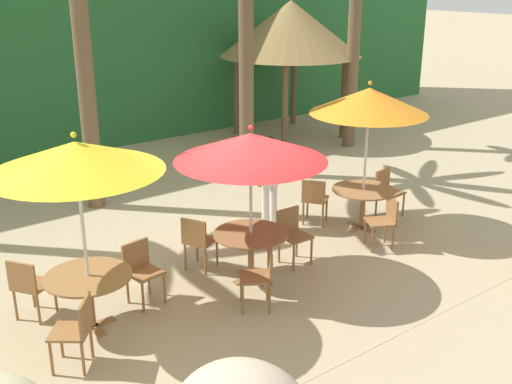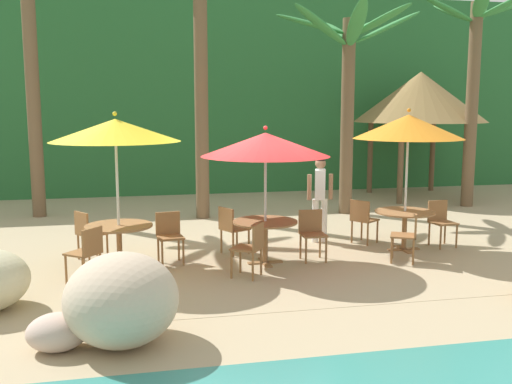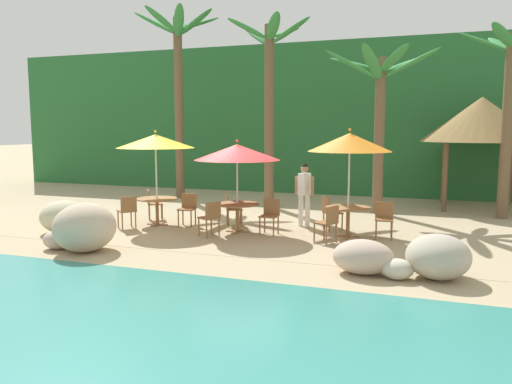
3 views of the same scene
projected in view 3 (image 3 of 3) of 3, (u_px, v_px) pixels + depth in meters
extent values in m
plane|color=tan|center=(240.00, 230.00, 13.09)|extent=(120.00, 120.00, 0.00)
cube|color=tan|center=(240.00, 230.00, 13.09)|extent=(18.00, 5.20, 0.01)
cube|color=#286633|center=(318.00, 119.00, 21.13)|extent=(28.00, 2.40, 6.00)
ellipsoid|color=#C6AA95|center=(363.00, 257.00, 9.16)|extent=(1.10, 0.90, 0.62)
ellipsoid|color=beige|center=(64.00, 217.00, 12.78)|extent=(1.18, 1.19, 0.82)
ellipsoid|color=#CCB397|center=(85.00, 227.00, 10.79)|extent=(1.28, 1.39, 1.05)
ellipsoid|color=#B6A994|center=(438.00, 257.00, 8.85)|extent=(1.11, 1.19, 0.79)
ellipsoid|color=#CAAC9B|center=(58.00, 240.00, 11.04)|extent=(0.67, 0.57, 0.42)
ellipsoid|color=beige|center=(397.00, 269.00, 8.83)|extent=(0.57, 0.51, 0.36)
cylinder|color=silver|center=(156.00, 182.00, 13.67)|extent=(0.04, 0.04, 2.38)
cone|color=yellow|center=(155.00, 141.00, 13.53)|extent=(2.08, 2.08, 0.36)
sphere|color=yellow|center=(155.00, 131.00, 13.50)|extent=(0.07, 0.07, 0.07)
cube|color=olive|center=(158.00, 224.00, 13.82)|extent=(0.60, 0.12, 0.03)
cube|color=olive|center=(158.00, 224.00, 13.82)|extent=(0.12, 0.60, 0.03)
cylinder|color=olive|center=(157.00, 212.00, 13.77)|extent=(0.09, 0.09, 0.71)
cylinder|color=olive|center=(157.00, 199.00, 13.73)|extent=(1.10, 1.10, 0.03)
cylinder|color=olive|center=(191.00, 219.00, 13.41)|extent=(0.04, 0.04, 0.45)
cylinder|color=olive|center=(178.00, 219.00, 13.48)|extent=(0.04, 0.04, 0.45)
cylinder|color=olive|center=(195.00, 217.00, 13.76)|extent=(0.04, 0.04, 0.45)
cylinder|color=olive|center=(183.00, 217.00, 13.83)|extent=(0.04, 0.04, 0.45)
cube|color=olive|center=(187.00, 209.00, 13.59)|extent=(0.47, 0.47, 0.03)
cube|color=olive|center=(189.00, 201.00, 13.76)|extent=(0.42, 0.09, 0.42)
cylinder|color=olive|center=(161.00, 211.00, 14.82)|extent=(0.04, 0.04, 0.45)
cylinder|color=olive|center=(162.00, 213.00, 14.48)|extent=(0.04, 0.04, 0.45)
cylinder|color=olive|center=(149.00, 211.00, 14.74)|extent=(0.04, 0.04, 0.45)
cylinder|color=olive|center=(150.00, 213.00, 14.39)|extent=(0.04, 0.04, 0.45)
cube|color=olive|center=(155.00, 204.00, 14.58)|extent=(0.58, 0.58, 0.03)
cube|color=olive|center=(148.00, 197.00, 14.51)|extent=(0.26, 0.37, 0.42)
cylinder|color=olive|center=(118.00, 219.00, 13.40)|extent=(0.04, 0.04, 0.45)
cylinder|color=olive|center=(131.00, 218.00, 13.59)|extent=(0.04, 0.04, 0.45)
cylinder|color=olive|center=(122.00, 222.00, 13.10)|extent=(0.04, 0.04, 0.45)
cylinder|color=olive|center=(136.00, 220.00, 13.29)|extent=(0.04, 0.04, 0.45)
cube|color=olive|center=(127.00, 211.00, 13.31)|extent=(0.59, 0.59, 0.03)
cube|color=olive|center=(129.00, 205.00, 13.12)|extent=(0.29, 0.35, 0.42)
cylinder|color=silver|center=(237.00, 191.00, 12.72)|extent=(0.04, 0.04, 2.14)
cone|color=red|center=(237.00, 152.00, 12.60)|extent=(2.16, 2.16, 0.39)
sphere|color=red|center=(237.00, 141.00, 12.56)|extent=(0.07, 0.07, 0.07)
cube|color=olive|center=(237.00, 232.00, 12.85)|extent=(0.60, 0.12, 0.03)
cube|color=olive|center=(237.00, 232.00, 12.85)|extent=(0.12, 0.60, 0.03)
cylinder|color=olive|center=(237.00, 218.00, 12.81)|extent=(0.09, 0.09, 0.71)
cylinder|color=olive|center=(237.00, 204.00, 12.76)|extent=(1.10, 1.10, 0.03)
cylinder|color=olive|center=(274.00, 228.00, 12.30)|extent=(0.04, 0.04, 0.45)
cylinder|color=olive|center=(260.00, 227.00, 12.42)|extent=(0.04, 0.04, 0.45)
cylinder|color=olive|center=(278.00, 225.00, 12.63)|extent=(0.04, 0.04, 0.45)
cylinder|color=olive|center=(265.00, 224.00, 12.76)|extent=(0.04, 0.04, 0.45)
cube|color=olive|center=(269.00, 216.00, 12.50)|extent=(0.43, 0.43, 0.03)
cube|color=olive|center=(272.00, 207.00, 12.66)|extent=(0.42, 0.04, 0.42)
cylinder|color=olive|center=(240.00, 216.00, 13.86)|extent=(0.04, 0.04, 0.45)
cylinder|color=olive|center=(242.00, 219.00, 13.51)|extent=(0.04, 0.04, 0.45)
cylinder|color=olive|center=(227.00, 217.00, 13.81)|extent=(0.04, 0.04, 0.45)
cylinder|color=olive|center=(228.00, 219.00, 13.46)|extent=(0.04, 0.04, 0.45)
cube|color=olive|center=(234.00, 209.00, 13.63)|extent=(0.57, 0.57, 0.03)
cube|color=olive|center=(227.00, 202.00, 13.58)|extent=(0.22, 0.39, 0.42)
cylinder|color=olive|center=(199.00, 227.00, 12.35)|extent=(0.04, 0.04, 0.45)
cylinder|color=olive|center=(211.00, 226.00, 12.56)|extent=(0.04, 0.04, 0.45)
cylinder|color=olive|center=(207.00, 230.00, 12.07)|extent=(0.04, 0.04, 0.45)
cylinder|color=olive|center=(219.00, 228.00, 12.28)|extent=(0.04, 0.04, 0.45)
cube|color=olive|center=(209.00, 218.00, 12.28)|extent=(0.58, 0.58, 0.03)
cube|color=olive|center=(213.00, 211.00, 12.10)|extent=(0.26, 0.37, 0.42)
cylinder|color=silver|center=(349.00, 188.00, 12.13)|extent=(0.04, 0.04, 2.40)
cone|color=orange|center=(350.00, 142.00, 11.99)|extent=(1.99, 1.99, 0.44)
sphere|color=orange|center=(350.00, 130.00, 11.95)|extent=(0.07, 0.07, 0.07)
cube|color=olive|center=(348.00, 237.00, 12.27)|extent=(0.60, 0.12, 0.03)
cube|color=olive|center=(348.00, 237.00, 12.27)|extent=(0.12, 0.60, 0.03)
cylinder|color=olive|center=(348.00, 222.00, 12.23)|extent=(0.09, 0.09, 0.71)
cylinder|color=olive|center=(348.00, 208.00, 12.19)|extent=(1.10, 1.10, 0.03)
cylinder|color=olive|center=(392.00, 231.00, 11.84)|extent=(0.04, 0.04, 0.45)
cylinder|color=olive|center=(376.00, 231.00, 11.92)|extent=(0.04, 0.04, 0.45)
cylinder|color=olive|center=(391.00, 229.00, 12.19)|extent=(0.04, 0.04, 0.45)
cylinder|color=olive|center=(376.00, 228.00, 12.27)|extent=(0.04, 0.04, 0.45)
cube|color=olive|center=(384.00, 220.00, 12.02)|extent=(0.46, 0.46, 0.03)
cube|color=olive|center=(384.00, 210.00, 12.19)|extent=(0.42, 0.08, 0.42)
cylinder|color=olive|center=(336.00, 220.00, 13.28)|extent=(0.04, 0.04, 0.45)
cylinder|color=olive|center=(342.00, 223.00, 12.94)|extent=(0.04, 0.04, 0.45)
cylinder|color=olive|center=(324.00, 221.00, 13.18)|extent=(0.04, 0.04, 0.45)
cylinder|color=olive|center=(329.00, 223.00, 12.84)|extent=(0.04, 0.04, 0.45)
cube|color=olive|center=(333.00, 213.00, 13.03)|extent=(0.59, 0.59, 0.03)
cube|color=olive|center=(326.00, 206.00, 12.95)|extent=(0.27, 0.36, 0.42)
cylinder|color=olive|center=(314.00, 233.00, 11.68)|extent=(0.04, 0.04, 0.45)
cylinder|color=olive|center=(324.00, 231.00, 11.93)|extent=(0.04, 0.04, 0.45)
cylinder|color=olive|center=(326.00, 235.00, 11.42)|extent=(0.04, 0.04, 0.45)
cylinder|color=olive|center=(336.00, 233.00, 11.67)|extent=(0.04, 0.04, 0.45)
cube|color=olive|center=(325.00, 223.00, 11.65)|extent=(0.57, 0.57, 0.03)
cube|color=olive|center=(332.00, 215.00, 11.48)|extent=(0.23, 0.39, 0.42)
cylinder|color=brown|center=(179.00, 109.00, 18.86)|extent=(0.32, 0.32, 6.66)
ellipsoid|color=#388942|center=(195.00, 22.00, 18.08)|extent=(1.53, 0.61, 0.89)
ellipsoid|color=#388942|center=(199.00, 24.00, 18.76)|extent=(1.43, 1.30, 0.66)
ellipsoid|color=#388942|center=(181.00, 26.00, 19.27)|extent=(0.83, 1.63, 0.60)
ellipsoid|color=#388942|center=(164.00, 27.00, 19.04)|extent=(1.52, 0.97, 0.83)
ellipsoid|color=#388942|center=(155.00, 23.00, 18.38)|extent=(1.52, 0.99, 0.83)
ellipsoid|color=#388942|center=(161.00, 19.00, 17.81)|extent=(0.76, 1.58, 0.77)
ellipsoid|color=#388942|center=(179.00, 20.00, 17.69)|extent=(1.07, 1.43, 0.95)
cylinder|color=brown|center=(269.00, 118.00, 16.67)|extent=(0.32, 0.32, 5.96)
ellipsoid|color=#388942|center=(291.00, 30.00, 15.99)|extent=(1.40, 0.56, 0.82)
ellipsoid|color=#388942|center=(285.00, 33.00, 16.84)|extent=(0.95, 1.46, 0.59)
ellipsoid|color=#388942|center=(256.00, 36.00, 16.94)|extent=(1.31, 1.08, 0.85)
ellipsoid|color=#388942|center=(248.00, 29.00, 16.05)|extent=(1.31, 1.22, 0.66)
ellipsoid|color=#388942|center=(273.00, 26.00, 15.60)|extent=(0.97, 1.42, 0.70)
cylinder|color=brown|center=(379.00, 137.00, 15.46)|extent=(0.32, 0.32, 4.75)
ellipsoid|color=#388942|center=(412.00, 63.00, 14.76)|extent=(1.71, 0.63, 0.87)
ellipsoid|color=#388942|center=(403.00, 64.00, 15.61)|extent=(1.43, 1.54, 0.68)
ellipsoid|color=#388942|center=(382.00, 66.00, 16.05)|extent=(0.47, 1.75, 0.72)
ellipsoid|color=#388942|center=(354.00, 64.00, 15.72)|extent=(1.79, 0.88, 0.60)
ellipsoid|color=#388942|center=(352.00, 65.00, 15.13)|extent=(1.66, 1.00, 0.92)
ellipsoid|color=#388942|center=(372.00, 62.00, 14.43)|extent=(0.66, 1.68, 0.95)
ellipsoid|color=#388942|center=(394.00, 59.00, 14.31)|extent=(1.14, 1.70, 0.68)
cylinder|color=brown|center=(507.00, 127.00, 14.52)|extent=(0.32, 0.32, 5.31)
ellipsoid|color=#388942|center=(500.00, 44.00, 14.95)|extent=(0.83, 1.44, 0.70)
ellipsoid|color=#388942|center=(484.00, 42.00, 14.55)|extent=(1.44, 0.54, 0.71)
ellipsoid|color=#388942|center=(503.00, 35.00, 13.69)|extent=(0.95, 1.45, 0.60)
cylinder|color=brown|center=(444.00, 172.00, 17.88)|extent=(0.16, 0.16, 2.20)
cylinder|color=brown|center=(509.00, 174.00, 17.19)|extent=(0.16, 0.16, 2.20)
cylinder|color=brown|center=(445.00, 177.00, 15.93)|extent=(0.16, 0.16, 2.20)
cone|color=olive|center=(482.00, 119.00, 16.33)|extent=(3.81, 3.81, 1.44)
cylinder|color=white|center=(301.00, 210.00, 13.60)|extent=(0.13, 0.13, 0.86)
cylinder|color=white|center=(307.00, 211.00, 13.54)|extent=(0.13, 0.13, 0.86)
cube|color=white|center=(304.00, 184.00, 13.48)|extent=(0.30, 0.39, 0.58)
cylinder|color=#9E7051|center=(296.00, 186.00, 13.56)|extent=(0.08, 0.08, 0.50)
cylinder|color=#9E7051|center=(312.00, 186.00, 13.42)|extent=(0.08, 0.08, 0.50)
sphere|color=#9E7051|center=(305.00, 169.00, 13.43)|extent=(0.21, 0.21, 0.21)
sphere|color=black|center=(305.00, 167.00, 13.43)|extent=(0.18, 0.18, 0.18)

